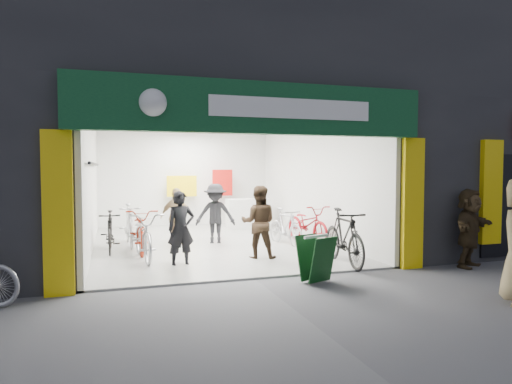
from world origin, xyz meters
name	(u,v)px	position (x,y,z in m)	size (l,w,h in m)	color
ground	(256,280)	(0.00, 0.00, 0.00)	(60.00, 60.00, 0.00)	#56565B
building	(233,87)	(0.91, 4.99, 4.31)	(17.00, 10.27, 8.00)	#232326
bike_left_front	(144,236)	(-1.80, 2.38, 0.53)	(0.70, 2.02, 1.06)	#A6A6AA
bike_left_midfront	(110,232)	(-2.50, 3.51, 0.50)	(0.47, 1.66, 1.00)	black
bike_left_midback	(141,231)	(-1.80, 3.29, 0.53)	(0.70, 2.02, 1.06)	maroon
bike_left_back	(129,225)	(-2.03, 4.24, 0.55)	(0.51, 1.82, 1.09)	#ADAEB2
bike_right_front	(344,237)	(2.09, 0.60, 0.59)	(0.55, 1.95, 1.17)	black
bike_right_mid	(308,224)	(2.50, 3.33, 0.52)	(0.69, 1.97, 1.03)	maroon
bike_right_back	(285,227)	(1.80, 3.18, 0.49)	(0.46, 1.62, 0.97)	#A9A9AD
customer_a	(181,229)	(-1.12, 1.51, 0.77)	(0.56, 0.37, 1.54)	black
customer_b	(259,223)	(0.62, 1.74, 0.81)	(0.79, 0.61, 1.62)	#362518
customer_c	(215,214)	(0.13, 3.91, 0.80)	(1.03, 0.59, 1.59)	black
customer_d	(177,217)	(-0.86, 4.01, 0.75)	(0.88, 0.37, 1.50)	#937B55
pedestrian_far	(469,228)	(4.44, -0.30, 0.80)	(1.48, 0.47, 1.59)	#3D2E1B
sandwich_board	(316,257)	(0.95, -0.50, 0.45)	(0.68, 0.69, 0.81)	#0E3A15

